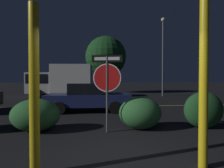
{
  "coord_description": "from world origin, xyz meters",
  "views": [
    {
      "loc": [
        -0.43,
        -3.26,
        1.6
      ],
      "look_at": [
        0.11,
        3.45,
        1.46
      ],
      "focal_mm": 28.0,
      "sensor_mm": 36.0,
      "label": 1
    }
  ],
  "objects_px": {
    "yellow_pole_right": "(204,81)",
    "hedge_bush_1": "(36,115)",
    "yellow_pole_left": "(34,90)",
    "tree_0": "(106,57)",
    "stop_sign": "(107,78)",
    "hedge_bush_2": "(140,113)",
    "street_lamp": "(163,49)",
    "delivery_truck": "(61,80)",
    "hedge_bush_3": "(204,110)",
    "passing_car_2": "(88,97)"
  },
  "relations": [
    {
      "from": "street_lamp",
      "to": "yellow_pole_right",
      "type": "bearing_deg",
      "value": -108.13
    },
    {
      "from": "yellow_pole_left",
      "to": "tree_0",
      "type": "xyz_separation_m",
      "value": [
        2.09,
        19.37,
        3.18
      ]
    },
    {
      "from": "tree_0",
      "to": "passing_car_2",
      "type": "bearing_deg",
      "value": -96.67
    },
    {
      "from": "yellow_pole_right",
      "to": "street_lamp",
      "type": "height_order",
      "value": "street_lamp"
    },
    {
      "from": "yellow_pole_left",
      "to": "yellow_pole_right",
      "type": "relative_size",
      "value": 0.91
    },
    {
      "from": "hedge_bush_1",
      "to": "street_lamp",
      "type": "height_order",
      "value": "street_lamp"
    },
    {
      "from": "hedge_bush_1",
      "to": "delivery_truck",
      "type": "distance_m",
      "value": 11.55
    },
    {
      "from": "hedge_bush_3",
      "to": "passing_car_2",
      "type": "xyz_separation_m",
      "value": [
        -4.04,
        3.64,
        0.1
      ]
    },
    {
      "from": "street_lamp",
      "to": "hedge_bush_3",
      "type": "bearing_deg",
      "value": -104.56
    },
    {
      "from": "yellow_pole_left",
      "to": "hedge_bush_3",
      "type": "relative_size",
      "value": 2.18
    },
    {
      "from": "hedge_bush_2",
      "to": "passing_car_2",
      "type": "xyz_separation_m",
      "value": [
        -1.91,
        3.54,
        0.19
      ]
    },
    {
      "from": "yellow_pole_right",
      "to": "hedge_bush_1",
      "type": "height_order",
      "value": "yellow_pole_right"
    },
    {
      "from": "hedge_bush_3",
      "to": "hedge_bush_2",
      "type": "bearing_deg",
      "value": 177.37
    },
    {
      "from": "yellow_pole_right",
      "to": "passing_car_2",
      "type": "xyz_separation_m",
      "value": [
        -2.43,
        6.16,
        -0.87
      ]
    },
    {
      "from": "hedge_bush_2",
      "to": "hedge_bush_3",
      "type": "bearing_deg",
      "value": -2.63
    },
    {
      "from": "hedge_bush_2",
      "to": "tree_0",
      "type": "height_order",
      "value": "tree_0"
    },
    {
      "from": "hedge_bush_3",
      "to": "passing_car_2",
      "type": "height_order",
      "value": "passing_car_2"
    },
    {
      "from": "hedge_bush_1",
      "to": "street_lamp",
      "type": "bearing_deg",
      "value": 53.45
    },
    {
      "from": "passing_car_2",
      "to": "street_lamp",
      "type": "xyz_separation_m",
      "value": [
        7.04,
        7.91,
        4.01
      ]
    },
    {
      "from": "yellow_pole_right",
      "to": "hedge_bush_1",
      "type": "distance_m",
      "value": 4.81
    },
    {
      "from": "hedge_bush_2",
      "to": "yellow_pole_right",
      "type": "bearing_deg",
      "value": -78.72
    },
    {
      "from": "delivery_truck",
      "to": "passing_car_2",
      "type": "bearing_deg",
      "value": -155.59
    },
    {
      "from": "yellow_pole_right",
      "to": "delivery_truck",
      "type": "height_order",
      "value": "yellow_pole_right"
    },
    {
      "from": "yellow_pole_right",
      "to": "hedge_bush_2",
      "type": "distance_m",
      "value": 2.88
    },
    {
      "from": "yellow_pole_left",
      "to": "passing_car_2",
      "type": "relative_size",
      "value": 0.67
    },
    {
      "from": "delivery_truck",
      "to": "yellow_pole_right",
      "type": "bearing_deg",
      "value": -155.37
    },
    {
      "from": "yellow_pole_right",
      "to": "tree_0",
      "type": "relative_size",
      "value": 0.44
    },
    {
      "from": "stop_sign",
      "to": "passing_car_2",
      "type": "relative_size",
      "value": 0.55
    },
    {
      "from": "yellow_pole_left",
      "to": "stop_sign",
      "type": "bearing_deg",
      "value": 60.06
    },
    {
      "from": "yellow_pole_right",
      "to": "tree_0",
      "type": "height_order",
      "value": "tree_0"
    },
    {
      "from": "hedge_bush_2",
      "to": "street_lamp",
      "type": "distance_m",
      "value": 13.23
    },
    {
      "from": "hedge_bush_2",
      "to": "delivery_truck",
      "type": "height_order",
      "value": "delivery_truck"
    },
    {
      "from": "hedge_bush_2",
      "to": "hedge_bush_1",
      "type": "bearing_deg",
      "value": 179.76
    },
    {
      "from": "yellow_pole_left",
      "to": "street_lamp",
      "type": "xyz_separation_m",
      "value": [
        7.58,
        14.08,
        3.28
      ]
    },
    {
      "from": "stop_sign",
      "to": "hedge_bush_3",
      "type": "height_order",
      "value": "stop_sign"
    },
    {
      "from": "passing_car_2",
      "to": "street_lamp",
      "type": "bearing_deg",
      "value": 138.7
    },
    {
      "from": "stop_sign",
      "to": "yellow_pole_right",
      "type": "height_order",
      "value": "yellow_pole_right"
    },
    {
      "from": "stop_sign",
      "to": "hedge_bush_2",
      "type": "xyz_separation_m",
      "value": [
        1.11,
        0.29,
        -1.16
      ]
    },
    {
      "from": "hedge_bush_3",
      "to": "passing_car_2",
      "type": "distance_m",
      "value": 5.44
    },
    {
      "from": "hedge_bush_1",
      "to": "hedge_bush_2",
      "type": "height_order",
      "value": "hedge_bush_2"
    },
    {
      "from": "passing_car_2",
      "to": "hedge_bush_2",
      "type": "bearing_deg",
      "value": 28.64
    },
    {
      "from": "street_lamp",
      "to": "passing_car_2",
      "type": "bearing_deg",
      "value": -131.65
    },
    {
      "from": "stop_sign",
      "to": "street_lamp",
      "type": "xyz_separation_m",
      "value": [
        6.24,
        11.74,
        3.04
      ]
    },
    {
      "from": "yellow_pole_right",
      "to": "stop_sign",
      "type": "bearing_deg",
      "value": 125.03
    },
    {
      "from": "passing_car_2",
      "to": "tree_0",
      "type": "height_order",
      "value": "tree_0"
    },
    {
      "from": "hedge_bush_1",
      "to": "tree_0",
      "type": "relative_size",
      "value": 0.21
    },
    {
      "from": "yellow_pole_left",
      "to": "hedge_bush_1",
      "type": "bearing_deg",
      "value": 108.72
    },
    {
      "from": "street_lamp",
      "to": "stop_sign",
      "type": "bearing_deg",
      "value": -117.99
    },
    {
      "from": "hedge_bush_3",
      "to": "stop_sign",
      "type": "bearing_deg",
      "value": -176.56
    },
    {
      "from": "hedge_bush_2",
      "to": "street_lamp",
      "type": "relative_size",
      "value": 0.18
    }
  ]
}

